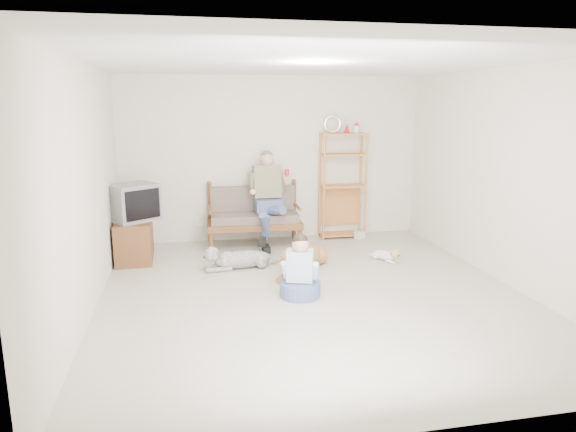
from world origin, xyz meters
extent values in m
plane|color=beige|center=(0.00, 0.00, 0.00)|extent=(5.50, 5.50, 0.00)
plane|color=white|center=(0.00, 0.00, 2.70)|extent=(5.50, 5.50, 0.00)
plane|color=beige|center=(0.00, 2.75, 1.35)|extent=(5.00, 0.00, 5.00)
plane|color=beige|center=(0.00, -2.75, 1.35)|extent=(5.00, 0.00, 5.00)
plane|color=beige|center=(-2.50, 0.00, 1.35)|extent=(0.00, 5.50, 5.50)
plane|color=beige|center=(2.50, 0.00, 1.35)|extent=(0.00, 5.50, 5.50)
cube|color=brown|center=(-0.39, 2.33, 0.35)|extent=(1.53, 0.76, 0.10)
cube|color=#6B5B51|center=(-0.39, 2.33, 0.47)|extent=(1.40, 0.65, 0.13)
cube|color=#6B5B51|center=(-0.39, 2.57, 0.70)|extent=(1.38, 0.17, 0.45)
cylinder|color=brown|center=(-0.39, 2.63, 0.90)|extent=(1.40, 0.10, 0.05)
cylinder|color=brown|center=(-1.09, 2.03, 0.15)|extent=(0.07, 0.07, 0.30)
cylinder|color=brown|center=(-1.09, 2.63, 0.47)|extent=(0.07, 0.07, 0.95)
cylinder|color=brown|center=(0.31, 2.03, 0.15)|extent=(0.07, 0.07, 0.30)
cylinder|color=brown|center=(0.31, 2.63, 0.47)|extent=(0.07, 0.07, 0.95)
cube|color=#505F94|center=(-0.16, 2.30, 0.66)|extent=(0.42, 0.40, 0.21)
cube|color=gray|center=(-0.16, 2.40, 1.02)|extent=(0.44, 0.30, 0.55)
sphere|color=tan|center=(-0.16, 2.37, 1.38)|extent=(0.22, 0.22, 0.22)
sphere|color=#58544E|center=(-0.16, 2.39, 1.43)|extent=(0.20, 0.20, 0.20)
cylinder|color=red|center=(0.12, 2.17, 1.20)|extent=(0.07, 0.07, 0.09)
cube|color=#C67E3E|center=(1.16, 2.55, 1.76)|extent=(0.75, 0.30, 0.03)
torus|color=silver|center=(0.96, 2.55, 1.92)|extent=(0.31, 0.05, 0.31)
cone|color=red|center=(1.21, 2.55, 1.85)|extent=(0.10, 0.10, 0.16)
cylinder|color=#C67E3E|center=(0.79, 2.41, 0.89)|extent=(0.04, 0.04, 1.77)
cylinder|color=#C67E3E|center=(0.79, 2.69, 0.89)|extent=(0.04, 0.04, 1.77)
cylinder|color=#C67E3E|center=(1.52, 2.41, 0.89)|extent=(0.04, 0.04, 1.77)
cylinder|color=#C67E3E|center=(1.52, 2.69, 0.89)|extent=(0.04, 0.04, 1.77)
cube|color=silver|center=(1.43, 2.41, 0.06)|extent=(0.21, 0.17, 0.12)
cube|color=brown|center=(-2.22, 1.87, 0.30)|extent=(0.51, 0.91, 0.60)
cube|color=brown|center=(-2.46, 1.65, 0.30)|extent=(0.03, 0.40, 0.50)
cube|color=brown|center=(-2.46, 2.09, 0.30)|extent=(0.03, 0.40, 0.50)
cube|color=slate|center=(-2.20, 1.84, 0.86)|extent=(0.81, 0.78, 0.53)
cube|color=black|center=(-2.05, 1.63, 0.86)|extent=(0.45, 0.33, 0.42)
cube|color=silver|center=(-1.25, 2.73, 0.30)|extent=(0.12, 0.02, 0.08)
ellipsoid|color=#B2713E|center=(0.12, 0.93, 0.16)|extent=(0.85, 1.06, 0.32)
sphere|color=#B2713E|center=(-0.04, 0.67, 0.18)|extent=(0.32, 0.32, 0.32)
sphere|color=#B2713E|center=(-0.18, 0.45, 0.32)|extent=(0.25, 0.25, 0.25)
ellipsoid|color=#B2713E|center=(-0.24, 0.36, 0.30)|extent=(0.19, 0.21, 0.10)
cylinder|color=#B2713E|center=(0.39, 1.37, 0.06)|extent=(0.13, 0.41, 0.05)
ellipsoid|color=#B2713E|center=(-0.24, 0.52, 0.32)|extent=(0.09, 0.10, 0.13)
ellipsoid|color=#B2713E|center=(-0.09, 0.43, 0.32)|extent=(0.09, 0.10, 0.13)
ellipsoid|color=silver|center=(-0.70, 1.17, 0.12)|extent=(0.83, 0.37, 0.24)
sphere|color=silver|center=(-0.94, 1.14, 0.14)|extent=(0.24, 0.24, 0.24)
sphere|color=silver|center=(-1.14, 1.11, 0.24)|extent=(0.21, 0.21, 0.21)
ellipsoid|color=silver|center=(-1.23, 1.10, 0.22)|extent=(0.16, 0.11, 0.08)
cylinder|color=silver|center=(-0.31, 1.22, 0.05)|extent=(0.30, 0.18, 0.04)
ellipsoid|color=silver|center=(-1.13, 1.19, 0.24)|extent=(0.07, 0.05, 0.10)
ellipsoid|color=silver|center=(-1.11, 1.04, 0.24)|extent=(0.07, 0.05, 0.10)
ellipsoid|color=silver|center=(1.36, 1.12, 0.07)|extent=(0.32, 0.40, 0.15)
sphere|color=silver|center=(1.42, 1.02, 0.08)|extent=(0.15, 0.15, 0.15)
sphere|color=tan|center=(1.46, 0.94, 0.15)|extent=(0.13, 0.13, 0.13)
ellipsoid|color=tan|center=(1.49, 0.89, 0.13)|extent=(0.10, 0.11, 0.05)
cylinder|color=silver|center=(1.28, 1.28, 0.03)|extent=(0.13, 0.12, 0.02)
cone|color=tan|center=(1.41, 0.93, 0.18)|extent=(0.04, 0.04, 0.05)
cone|color=tan|center=(1.50, 0.98, 0.18)|extent=(0.04, 0.04, 0.05)
torus|color=red|center=(1.45, 0.96, 0.14)|extent=(0.13, 0.13, 0.02)
cylinder|color=#505F94|center=(-0.16, -0.05, 0.09)|extent=(0.48, 0.48, 0.18)
cube|color=silver|center=(-0.16, -0.02, 0.37)|extent=(0.35, 0.28, 0.37)
sphere|color=tan|center=(-0.16, -0.05, 0.64)|extent=(0.20, 0.20, 0.20)
sphere|color=black|center=(-0.16, -0.04, 0.67)|extent=(0.19, 0.19, 0.19)
camera|label=1|loc=(-1.44, -5.69, 2.25)|focal=32.00mm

